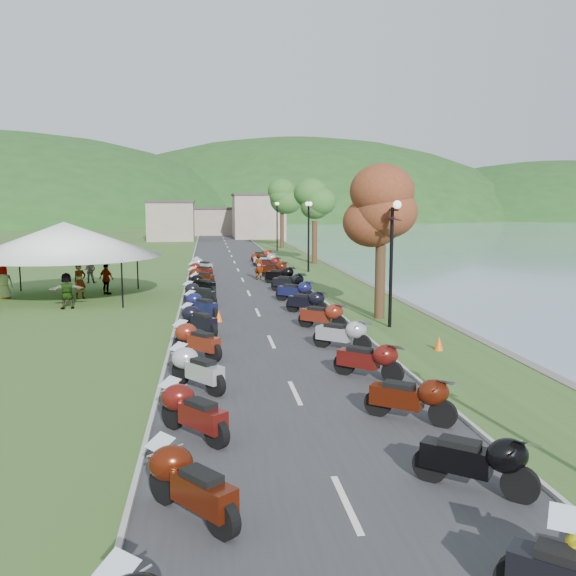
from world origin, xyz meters
name	(u,v)px	position (x,y,z in m)	size (l,w,h in m)	color
road	(238,270)	(0.00, 40.00, 0.01)	(7.00, 120.00, 0.02)	#333336
hills_backdrop	(214,218)	(0.00, 200.00, 0.00)	(360.00, 120.00, 76.00)	#285621
far_building	(209,220)	(-2.00, 85.00, 2.50)	(18.00, 16.00, 5.00)	gray
moto_row_left	(199,321)	(-2.59, 17.42, 0.55)	(2.60, 43.24, 1.10)	#331411
moto_row_right	(302,296)	(2.20, 23.03, 0.55)	(2.60, 47.00, 1.10)	#331411
vendor_tent_main	(66,261)	(-9.54, 27.43, 2.00)	(6.53, 6.53, 4.00)	white
tree_lakeside	(381,235)	(5.11, 19.90, 3.61)	(2.60, 2.60, 7.23)	#3B732B
pedestrian_a	(81,299)	(-8.84, 27.28, 0.00)	(0.68, 0.50, 1.88)	slate
pedestrian_b	(91,283)	(-9.55, 33.92, 0.00)	(0.77, 0.42, 1.58)	slate
traffic_cone_near	(179,391)	(-3.00, 9.85, 0.24)	(0.31, 0.31, 0.48)	#F2590C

